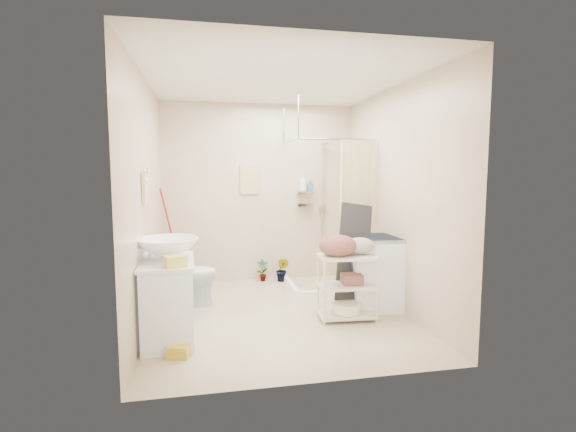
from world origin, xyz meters
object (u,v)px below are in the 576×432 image
vanity (168,300)px  toilet (186,275)px  laundry_rack (347,281)px  washing_machine (373,272)px

vanity → toilet: 1.03m
vanity → laundry_rack: laundry_rack is taller
washing_machine → toilet: bearing=170.4°
toilet → laundry_rack: laundry_rack is taller
washing_machine → vanity: bearing=-164.0°
toilet → washing_machine: size_ratio=0.87×
toilet → vanity: bearing=172.2°
vanity → toilet: bearing=80.6°
washing_machine → laundry_rack: 0.54m
toilet → washing_machine: bearing=-104.1°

